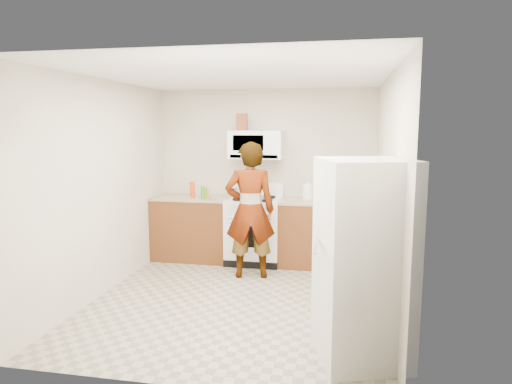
% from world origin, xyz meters
% --- Properties ---
extents(floor, '(3.60, 3.60, 0.00)m').
position_xyz_m(floor, '(0.00, 0.00, 0.00)').
color(floor, gray).
rests_on(floor, ground).
extents(back_wall, '(3.20, 0.02, 2.50)m').
position_xyz_m(back_wall, '(0.00, 1.79, 1.25)').
color(back_wall, beige).
rests_on(back_wall, floor).
extents(right_wall, '(0.02, 3.60, 2.50)m').
position_xyz_m(right_wall, '(1.59, 0.00, 1.25)').
color(right_wall, beige).
rests_on(right_wall, floor).
extents(cabinet_left, '(1.12, 0.62, 0.90)m').
position_xyz_m(cabinet_left, '(-1.04, 1.49, 0.45)').
color(cabinet_left, brown).
rests_on(cabinet_left, floor).
extents(counter_left, '(1.14, 0.64, 0.03)m').
position_xyz_m(counter_left, '(-1.04, 1.49, 0.92)').
color(counter_left, '#988E67').
rests_on(counter_left, cabinet_left).
extents(cabinet_right, '(0.80, 0.62, 0.90)m').
position_xyz_m(cabinet_right, '(0.68, 1.49, 0.45)').
color(cabinet_right, brown).
rests_on(cabinet_right, floor).
extents(counter_right, '(0.82, 0.64, 0.03)m').
position_xyz_m(counter_right, '(0.68, 1.49, 0.92)').
color(counter_right, '#988E67').
rests_on(counter_right, cabinet_right).
extents(gas_range, '(0.76, 0.65, 1.13)m').
position_xyz_m(gas_range, '(-0.10, 1.48, 0.49)').
color(gas_range, white).
rests_on(gas_range, floor).
extents(microwave, '(0.76, 0.38, 0.40)m').
position_xyz_m(microwave, '(-0.10, 1.61, 1.70)').
color(microwave, white).
rests_on(microwave, back_wall).
extents(person, '(0.72, 0.55, 1.77)m').
position_xyz_m(person, '(-0.03, 0.83, 0.88)').
color(person, tan).
rests_on(person, floor).
extents(fridge, '(0.87, 0.87, 1.70)m').
position_xyz_m(fridge, '(1.32, -1.09, 0.85)').
color(fridge, '#BBBAB7').
rests_on(fridge, floor).
extents(kettle, '(0.19, 0.19, 0.20)m').
position_xyz_m(kettle, '(0.65, 1.62, 1.03)').
color(kettle, white).
rests_on(kettle, counter_right).
extents(jug, '(0.14, 0.14, 0.24)m').
position_xyz_m(jug, '(-0.29, 1.55, 2.02)').
color(jug, brown).
rests_on(jug, microwave).
extents(saucepan, '(0.25, 0.25, 0.11)m').
position_xyz_m(saucepan, '(-0.34, 1.63, 1.01)').
color(saucepan, '#A9A9AD').
rests_on(saucepan, gas_range).
extents(tray, '(0.29, 0.23, 0.05)m').
position_xyz_m(tray, '(0.02, 1.33, 0.96)').
color(tray, white).
rests_on(tray, gas_range).
extents(bottle_spray, '(0.08, 0.08, 0.23)m').
position_xyz_m(bottle_spray, '(-0.99, 1.37, 1.05)').
color(bottle_spray, red).
rests_on(bottle_spray, counter_left).
extents(bottle_hot_sauce, '(0.05, 0.05, 0.15)m').
position_xyz_m(bottle_hot_sauce, '(-0.78, 1.39, 1.01)').
color(bottle_hot_sauce, orange).
rests_on(bottle_hot_sauce, counter_left).
extents(bottle_green_cap, '(0.08, 0.08, 0.19)m').
position_xyz_m(bottle_green_cap, '(-0.81, 1.29, 1.03)').
color(bottle_green_cap, '#24911A').
rests_on(bottle_green_cap, counter_left).
extents(pot_lid, '(0.29, 0.29, 0.01)m').
position_xyz_m(pot_lid, '(-0.70, 1.28, 0.94)').
color(pot_lid, silver).
rests_on(pot_lid, counter_left).
extents(broom, '(0.22, 0.21, 1.33)m').
position_xyz_m(broom, '(1.52, 0.95, 0.67)').
color(broom, silver).
rests_on(broom, floor).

